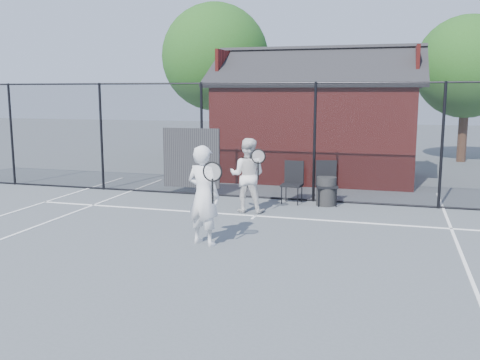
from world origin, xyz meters
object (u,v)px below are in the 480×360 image
(player_back, at_px, (247,175))
(chair_left, at_px, (292,183))
(clubhouse, at_px, (317,128))
(player_front, at_px, (203,195))
(chair_right, at_px, (327,184))
(waste_bin, at_px, (326,191))

(player_back, bearing_deg, chair_left, 56.30)
(clubhouse, height_order, player_front, clubhouse)
(chair_right, bearing_deg, chair_left, 166.10)
(clubhouse, height_order, chair_right, clubhouse)
(player_front, xyz_separation_m, waste_bin, (1.71, 4.04, -0.56))
(player_back, bearing_deg, clubhouse, 81.96)
(player_front, bearing_deg, chair_right, 66.97)
(player_back, height_order, chair_left, player_back)
(waste_bin, bearing_deg, player_front, -112.95)
(player_front, xyz_separation_m, chair_left, (0.86, 4.04, -0.40))
(clubhouse, xyz_separation_m, player_front, (-0.84, -8.44, -0.70))
(chair_left, bearing_deg, chair_right, 3.99)
(clubhouse, bearing_deg, player_back, -98.04)
(chair_left, distance_m, chair_right, 0.86)
(player_front, bearing_deg, clubhouse, 84.33)
(chair_left, bearing_deg, player_back, -119.71)
(clubhouse, relative_size, waste_bin, 9.24)
(player_front, height_order, player_back, player_front)
(player_back, height_order, waste_bin, player_back)
(player_back, bearing_deg, player_front, -90.89)
(clubhouse, distance_m, player_front, 8.51)
(clubhouse, bearing_deg, player_front, -95.67)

